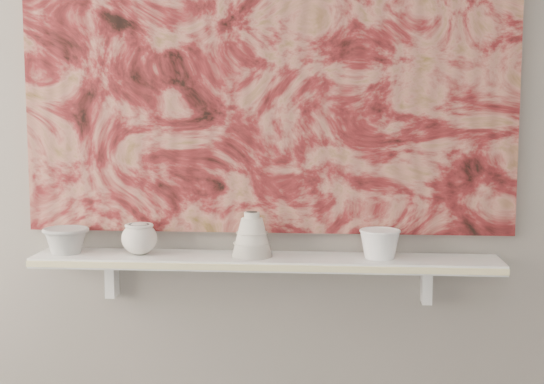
# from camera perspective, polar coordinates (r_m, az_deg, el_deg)

# --- Properties ---
(wall_back) EXTENTS (3.60, 0.00, 3.60)m
(wall_back) POSITION_cam_1_polar(r_m,az_deg,el_deg) (2.33, -0.36, 5.78)
(wall_back) COLOR gray
(wall_back) RESTS_ON floor
(shelf) EXTENTS (1.40, 0.18, 0.03)m
(shelf) POSITION_cam_1_polar(r_m,az_deg,el_deg) (2.28, -0.56, -5.24)
(shelf) COLOR silver
(shelf) RESTS_ON wall_back
(shelf_stripe) EXTENTS (1.40, 0.01, 0.02)m
(shelf_stripe) POSITION_cam_1_polar(r_m,az_deg,el_deg) (2.19, -0.78, -5.74)
(shelf_stripe) COLOR beige
(shelf_stripe) RESTS_ON shelf
(bracket_left) EXTENTS (0.03, 0.06, 0.12)m
(bracket_left) POSITION_cam_1_polar(r_m,az_deg,el_deg) (2.45, -11.96, -6.33)
(bracket_left) COLOR silver
(bracket_left) RESTS_ON wall_back
(bracket_right) EXTENTS (0.03, 0.06, 0.12)m
(bracket_right) POSITION_cam_1_polar(r_m,az_deg,el_deg) (2.37, 11.55, -6.78)
(bracket_right) COLOR silver
(bracket_right) RESTS_ON wall_back
(painting) EXTENTS (1.50, 0.02, 1.10)m
(painting) POSITION_cam_1_polar(r_m,az_deg,el_deg) (2.32, -0.39, 10.47)
(painting) COLOR maroon
(painting) RESTS_ON wall_back
(house_motif) EXTENTS (0.09, 0.00, 0.08)m
(house_motif) POSITION_cam_1_polar(r_m,az_deg,el_deg) (2.31, 10.78, 2.73)
(house_motif) COLOR black
(house_motif) RESTS_ON painting
(bowl_grey) EXTENTS (0.18, 0.18, 0.08)m
(bowl_grey) POSITION_cam_1_polar(r_m,az_deg,el_deg) (2.41, -15.25, -3.51)
(bowl_grey) COLOR #9E9E9B
(bowl_grey) RESTS_ON shelf
(cup_cream) EXTENTS (0.12, 0.12, 0.10)m
(cup_cream) POSITION_cam_1_polar(r_m,az_deg,el_deg) (2.34, -9.96, -3.46)
(cup_cream) COLOR silver
(cup_cream) RESTS_ON shelf
(bell_vessel) EXTENTS (0.15, 0.15, 0.13)m
(bell_vessel) POSITION_cam_1_polar(r_m,az_deg,el_deg) (2.27, -1.52, -3.19)
(bell_vessel) COLOR beige
(bell_vessel) RESTS_ON shelf
(bowl_white) EXTENTS (0.13, 0.13, 0.09)m
(bowl_white) POSITION_cam_1_polar(r_m,az_deg,el_deg) (2.27, 8.12, -3.87)
(bowl_white) COLOR white
(bowl_white) RESTS_ON shelf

